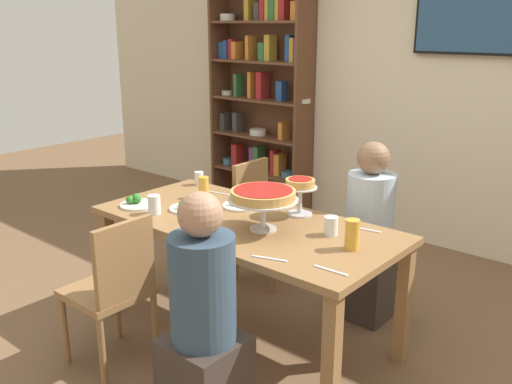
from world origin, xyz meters
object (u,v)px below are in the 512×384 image
at_px(chair_far_left, 262,215).
at_px(salad_plate_far_diner, 137,202).
at_px(salad_plate_spare, 240,205).
at_px(cutlery_fork_far, 270,259).
at_px(diner_near_right, 204,330).
at_px(cutlery_knife_far, 205,229).
at_px(deep_dish_pizza_stand, 263,197).
at_px(personal_pizza_stand, 300,188).
at_px(chair_near_left, 114,286).
at_px(water_glass_clear_far, 154,205).
at_px(dining_table, 245,235).
at_px(beer_glass_amber_tall, 204,187).
at_px(cutlery_knife_near, 220,193).
at_px(television, 473,19).
at_px(cutlery_fork_near, 365,229).
at_px(beer_glass_amber_short, 352,234).
at_px(cutlery_spare_fork, 331,270).
at_px(diner_far_right, 368,244).
at_px(water_glass_clear_near, 331,226).
at_px(water_glass_clear_spare, 199,178).
at_px(salad_plate_near_diner, 188,206).
at_px(bookshelf, 263,95).

bearing_deg(chair_far_left, salad_plate_far_diner, -14.31).
height_order(salad_plate_spare, cutlery_fork_far, salad_plate_spare).
relative_size(diner_near_right, cutlery_knife_far, 6.39).
xyz_separation_m(deep_dish_pizza_stand, personal_pizza_stand, (0.00, 0.34, -0.03)).
relative_size(chair_near_left, water_glass_clear_far, 7.60).
distance_m(dining_table, cutlery_knife_far, 0.27).
relative_size(beer_glass_amber_tall, cutlery_knife_near, 0.79).
xyz_separation_m(television, cutlery_fork_near, (0.18, -1.79, -1.12)).
bearing_deg(beer_glass_amber_short, water_glass_clear_far, -166.51).
distance_m(diner_near_right, beer_glass_amber_short, 0.87).
relative_size(television, cutlery_spare_fork, 4.90).
xyz_separation_m(diner_far_right, beer_glass_amber_short, (0.27, -0.68, 0.33)).
height_order(diner_near_right, water_glass_clear_far, diner_near_right).
xyz_separation_m(cutlery_fork_near, cutlery_spare_fork, (0.15, -0.58, 0.00)).
relative_size(personal_pizza_stand, salad_plate_spare, 0.96).
relative_size(water_glass_clear_far, cutlery_fork_near, 0.64).
xyz_separation_m(chair_far_left, cutlery_fork_far, (0.92, -1.05, 0.26)).
distance_m(beer_glass_amber_tall, cutlery_spare_fork, 1.32).
xyz_separation_m(diner_far_right, cutlery_fork_near, (0.18, -0.39, 0.25)).
xyz_separation_m(beer_glass_amber_tall, cutlery_spare_fork, (1.25, -0.42, -0.07)).
relative_size(television, salad_plate_spare, 3.82).
relative_size(salad_plate_spare, cutlery_fork_far, 1.28).
bearing_deg(water_glass_clear_near, chair_far_left, 148.72).
distance_m(beer_glass_amber_short, water_glass_clear_spare, 1.47).
relative_size(chair_near_left, cutlery_spare_fork, 4.83).
height_order(chair_far_left, beer_glass_amber_tall, beer_glass_amber_tall).
bearing_deg(cutlery_fork_near, cutlery_knife_far, 30.70).
distance_m(chair_far_left, water_glass_clear_spare, 0.55).
bearing_deg(salad_plate_near_diner, cutlery_spare_fork, -9.31).
relative_size(deep_dish_pizza_stand, cutlery_fork_near, 2.14).
height_order(personal_pizza_stand, water_glass_clear_near, personal_pizza_stand).
relative_size(water_glass_clear_near, water_glass_clear_far, 0.90).
xyz_separation_m(cutlery_fork_near, cutlery_knife_near, (-1.09, -0.02, 0.00)).
bearing_deg(diner_near_right, beer_glass_amber_tall, 44.92).
bearing_deg(salad_plate_far_diner, cutlery_spare_fork, -1.55).
distance_m(chair_far_left, salad_plate_spare, 0.66).
relative_size(personal_pizza_stand, water_glass_clear_far, 1.95).
xyz_separation_m(chair_far_left, salad_plate_spare, (0.27, -0.54, 0.27)).
bearing_deg(water_glass_clear_spare, chair_far_left, 51.30).
xyz_separation_m(deep_dish_pizza_stand, beer_glass_amber_tall, (-0.67, 0.21, -0.12)).
xyz_separation_m(personal_pizza_stand, salad_plate_spare, (-0.37, -0.12, -0.15)).
bearing_deg(deep_dish_pizza_stand, diner_near_right, -73.19).
height_order(bookshelf, personal_pizza_stand, bookshelf).
distance_m(diner_far_right, salad_plate_near_diner, 1.17).
bearing_deg(water_glass_clear_near, chair_near_left, -134.86).
distance_m(diner_near_right, salad_plate_far_diner, 1.21).
xyz_separation_m(chair_near_left, cutlery_knife_far, (0.24, 0.45, 0.26)).
bearing_deg(deep_dish_pizza_stand, beer_glass_amber_short, 8.35).
relative_size(diner_far_right, deep_dish_pizza_stand, 2.99).
distance_m(cutlery_fork_far, cutlery_knife_far, 0.54).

